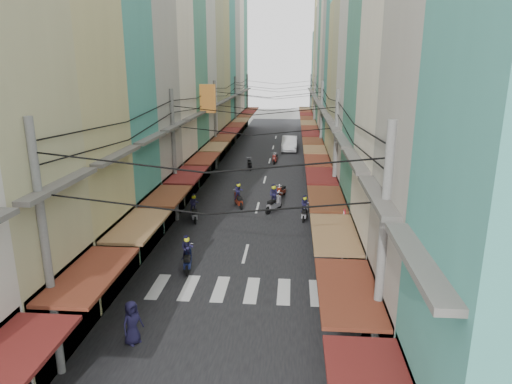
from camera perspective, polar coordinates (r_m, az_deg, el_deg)
The scene contains 15 objects.
ground at distance 25.95m, azimuth -0.86°, elevation -5.99°, with size 160.00×160.00×0.00m, color slate.
road at distance 45.10m, azimuth 1.58°, elevation 3.38°, with size 10.00×80.00×0.02m, color black.
sidewalk_left at distance 45.90m, azimuth -6.56°, elevation 3.53°, with size 3.00×80.00×0.06m, color slate.
sidewalk_right at distance 45.22m, azimuth 9.85°, elevation 3.22°, with size 3.00×80.00×0.06m, color slate.
crosswalk at distance 20.51m, azimuth -2.51°, elevation -12.08°, with size 7.55×2.40×0.01m.
building_row_left at distance 41.86m, azimuth -9.90°, elevation 15.69°, with size 7.80×67.67×23.70m.
building_row_right at distance 40.84m, azimuth 12.96°, elevation 15.03°, with size 7.80×68.98×22.59m.
utility_poles at distance 39.21m, azimuth 1.25°, elevation 11.27°, with size 10.20×66.13×8.20m.
white_car at distance 53.09m, azimuth 4.19°, elevation 5.20°, with size 5.68×2.23×2.00m, color silver.
bicycle at distance 25.28m, azimuth 16.18°, elevation -7.25°, with size 0.58×1.55×1.07m, color black.
moving_scooters at distance 31.28m, azimuth -0.88°, elevation -1.16°, with size 7.45×26.95×1.90m.
parked_scooters at distance 22.34m, azimuth 6.59°, elevation -8.48°, with size 13.24×15.99×0.98m.
pedestrians at distance 26.20m, azimuth -9.29°, elevation -3.59°, with size 13.33×22.19×2.24m.
market_umbrella at distance 21.55m, azimuth 13.63°, elevation -4.86°, with size 2.35×2.35×2.47m.
traffic_sign at distance 21.55m, azimuth 10.89°, elevation -4.22°, with size 0.10×0.70×3.18m.
Camera 1 is at (2.36, -24.02, 9.55)m, focal length 32.00 mm.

